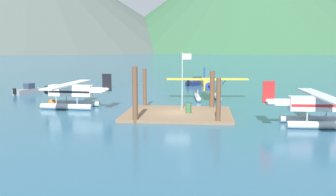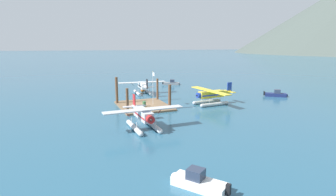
# 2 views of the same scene
# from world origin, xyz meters

# --- Properties ---
(ground_plane) EXTENTS (1200.00, 1200.00, 0.00)m
(ground_plane) POSITION_xyz_m (0.00, 0.00, 0.00)
(ground_plane) COLOR #285670
(dock_platform) EXTENTS (10.53, 8.40, 0.30)m
(dock_platform) POSITION_xyz_m (0.00, 0.00, 0.15)
(dock_platform) COLOR brown
(dock_platform) RESTS_ON ground
(piling_near_left) EXTENTS (0.48, 0.48, 5.04)m
(piling_near_left) POSITION_xyz_m (-3.50, -4.00, 2.52)
(piling_near_left) COLOR brown
(piling_near_left) RESTS_ON ground
(piling_near_right) EXTENTS (0.43, 0.43, 4.07)m
(piling_near_right) POSITION_xyz_m (3.83, -3.76, 2.03)
(piling_near_right) COLOR brown
(piling_near_right) RESTS_ON ground
(piling_far_left) EXTENTS (0.39, 0.39, 4.37)m
(piling_far_left) POSITION_xyz_m (-3.97, 4.01, 2.18)
(piling_far_left) COLOR brown
(piling_far_left) RESTS_ON ground
(piling_far_right) EXTENTS (0.50, 0.50, 4.20)m
(piling_far_right) POSITION_xyz_m (3.40, 3.61, 2.10)
(piling_far_right) COLOR brown
(piling_far_right) RESTS_ON ground
(flagpole) EXTENTS (0.95, 0.10, 5.91)m
(flagpole) POSITION_xyz_m (0.44, 1.66, 3.98)
(flagpole) COLOR silver
(flagpole) RESTS_ON dock_platform
(fuel_drum) EXTENTS (0.62, 0.62, 0.88)m
(fuel_drum) POSITION_xyz_m (1.06, -0.19, 0.74)
(fuel_drum) COLOR #33663D
(fuel_drum) RESTS_ON dock_platform
(mooring_buoy) EXTENTS (0.83, 0.83, 0.83)m
(mooring_buoy) POSITION_xyz_m (-14.65, 4.05, 0.41)
(mooring_buoy) COLOR orange
(mooring_buoy) RESTS_ON ground
(seaplane_yellow_bow_right) EXTENTS (10.48, 7.96, 3.84)m
(seaplane_yellow_bow_right) POSITION_xyz_m (2.88, 11.92, 1.58)
(seaplane_yellow_bow_right) COLOR #B7BABF
(seaplane_yellow_bow_right) RESTS_ON ground
(seaplane_silver_stbd_aft) EXTENTS (7.98, 10.44, 3.84)m
(seaplane_silver_stbd_aft) POSITION_xyz_m (12.29, -3.61, 1.58)
(seaplane_silver_stbd_aft) COLOR #B7BABF
(seaplane_silver_stbd_aft) RESTS_ON ground
(seaplane_white_port_fwd) EXTENTS (7.97, 10.47, 3.84)m
(seaplane_white_port_fwd) POSITION_xyz_m (-12.15, 3.39, 1.58)
(seaplane_white_port_fwd) COLOR #B7BABF
(seaplane_white_port_fwd) RESTS_ON ground
(boat_navy_open_north) EXTENTS (3.72, 4.26, 1.50)m
(boat_navy_open_north) POSITION_xyz_m (1.14, 28.90, 0.49)
(boat_navy_open_north) COLOR navy
(boat_navy_open_north) RESTS_ON ground
(boat_white_open_se) EXTENTS (4.28, 3.69, 1.50)m
(boat_white_open_se) POSITION_xyz_m (27.87, -3.97, 0.49)
(boat_white_open_se) COLOR silver
(boat_white_open_se) RESTS_ON ground
(boat_grey_open_west) EXTENTS (2.97, 4.62, 1.50)m
(boat_grey_open_west) POSITION_xyz_m (-22.77, 14.73, 0.49)
(boat_grey_open_west) COLOR gray
(boat_grey_open_west) RESTS_ON ground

